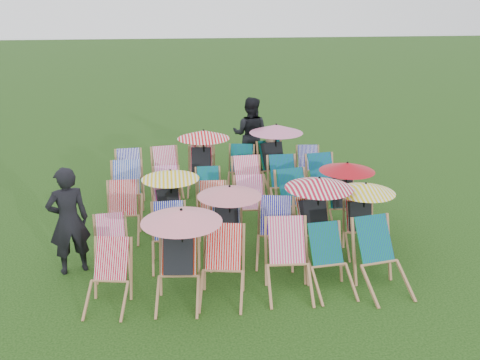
{
  "coord_description": "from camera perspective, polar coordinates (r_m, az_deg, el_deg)",
  "views": [
    {
      "loc": [
        -1.13,
        -8.97,
        4.13
      ],
      "look_at": [
        0.13,
        0.38,
        0.9
      ],
      "focal_mm": 40.0,
      "sensor_mm": 36.0,
      "label": 1
    }
  ],
  "objects": [
    {
      "name": "deckchair_5",
      "position": [
        8.17,
        15.0,
        -8.11
      ],
      "size": [
        0.81,
        1.03,
        1.02
      ],
      "rotation": [
        0.0,
        0.0,
        0.16
      ],
      "color": "#A0714A",
      "rests_on": "ground"
    },
    {
      "name": "deckchair_7",
      "position": [
        8.75,
        -7.54,
        -6.05
      ],
      "size": [
        0.62,
        0.86,
        0.93
      ],
      "rotation": [
        0.0,
        0.0,
        0.0
      ],
      "color": "#A0714A",
      "rests_on": "ground"
    },
    {
      "name": "deckchair_19",
      "position": [
        10.78,
        -7.78,
        -1.29
      ],
      "size": [
        0.59,
        0.82,
        0.88
      ],
      "rotation": [
        0.0,
        0.0,
        0.01
      ],
      "color": "#A0714A",
      "rests_on": "ground"
    },
    {
      "name": "deckchair_24",
      "position": [
        11.87,
        -11.71,
        0.58
      ],
      "size": [
        0.69,
        0.92,
        0.96
      ],
      "rotation": [
        0.0,
        0.0,
        0.07
      ],
      "color": "#A0714A",
      "rests_on": "ground"
    },
    {
      "name": "deckchair_8",
      "position": [
        8.72,
        -1.35,
        -4.56
      ],
      "size": [
        1.05,
        1.11,
        1.25
      ],
      "rotation": [
        0.0,
        0.0,
        -0.09
      ],
      "color": "#A0714A",
      "rests_on": "ground"
    },
    {
      "name": "deckchair_6",
      "position": [
        8.69,
        -13.54,
        -6.94
      ],
      "size": [
        0.64,
        0.83,
        0.84
      ],
      "rotation": [
        0.0,
        0.0,
        0.1
      ],
      "color": "#A0714A",
      "rests_on": "ground"
    },
    {
      "name": "ground",
      "position": [
        9.94,
        -0.47,
        -5.66
      ],
      "size": [
        100.0,
        100.0,
        0.0
      ],
      "primitive_type": "plane",
      "color": "black",
      "rests_on": "ground"
    },
    {
      "name": "person_rear",
      "position": [
        13.22,
        1.1,
        4.87
      ],
      "size": [
        1.09,
        0.97,
        1.85
      ],
      "primitive_type": "imported",
      "rotation": [
        0.0,
        0.0,
        2.78
      ],
      "color": "black",
      "rests_on": "ground"
    },
    {
      "name": "deckchair_23",
      "position": [
        11.22,
        9.14,
        -0.2
      ],
      "size": [
        0.76,
        0.99,
        1.01
      ],
      "rotation": [
        0.0,
        0.0,
        0.11
      ],
      "color": "#A0714A",
      "rests_on": "ground"
    },
    {
      "name": "deckchair_15",
      "position": [
        9.87,
        1.19,
        -2.83
      ],
      "size": [
        0.67,
        0.91,
        0.95
      ],
      "rotation": [
        0.0,
        0.0,
        -0.05
      ],
      "color": "#A0714A",
      "rests_on": "ground"
    },
    {
      "name": "deckchair_22",
      "position": [
        11.01,
        4.87,
        -0.4
      ],
      "size": [
        0.69,
        0.95,
        1.01
      ],
      "rotation": [
        0.0,
        0.0,
        0.03
      ],
      "color": "#A0714A",
      "rests_on": "ground"
    },
    {
      "name": "deckchair_16",
      "position": [
        10.05,
        6.23,
        -2.3
      ],
      "size": [
        0.84,
        1.05,
        1.03
      ],
      "rotation": [
        0.0,
        0.0,
        0.18
      ],
      "color": "#A0714A",
      "rests_on": "ground"
    },
    {
      "name": "deckchair_2",
      "position": [
        7.72,
        -1.9,
        -9.25
      ],
      "size": [
        0.81,
        1.01,
        0.98
      ],
      "rotation": [
        0.0,
        0.0,
        -0.19
      ],
      "color": "#A0714A",
      "rests_on": "ground"
    },
    {
      "name": "person_left",
      "position": [
        8.68,
        -17.83,
        -4.15
      ],
      "size": [
        0.73,
        0.6,
        1.73
      ],
      "primitive_type": "imported",
      "rotation": [
        0.0,
        0.0,
        3.48
      ],
      "color": "black",
      "rests_on": "ground"
    },
    {
      "name": "deckchair_3",
      "position": [
        7.87,
        5.24,
        -8.56
      ],
      "size": [
        0.74,
        0.99,
        1.02
      ],
      "rotation": [
        0.0,
        0.0,
        -0.07
      ],
      "color": "#A0714A",
      "rests_on": "ground"
    },
    {
      "name": "deckchair_0",
      "position": [
        7.76,
        -13.93,
        -10.07
      ],
      "size": [
        0.73,
        0.91,
        0.89
      ],
      "rotation": [
        0.0,
        0.0,
        -0.19
      ],
      "color": "#A0714A",
      "rests_on": "ground"
    },
    {
      "name": "deckchair_21",
      "position": [
        10.92,
        1.06,
        -0.51
      ],
      "size": [
        0.72,
        0.96,
        1.0
      ],
      "rotation": [
        0.0,
        0.0,
        0.07
      ],
      "color": "#A0714A",
      "rests_on": "ground"
    },
    {
      "name": "deckchair_28",
      "position": [
        12.11,
        3.81,
        2.67
      ],
      "size": [
        1.21,
        1.31,
        1.43
      ],
      "rotation": [
        0.0,
        0.0,
        0.19
      ],
      "color": "#A0714A",
      "rests_on": "ground"
    },
    {
      "name": "deckchair_1",
      "position": [
        7.6,
        -6.53,
        -7.95
      ],
      "size": [
        1.14,
        1.2,
        1.35
      ],
      "rotation": [
        0.0,
        0.0,
        -0.12
      ],
      "color": "#A0714A",
      "rests_on": "ground"
    },
    {
      "name": "deckchair_11",
      "position": [
        9.26,
        12.91,
        -3.83
      ],
      "size": [
        1.0,
        1.06,
        1.19
      ],
      "rotation": [
        0.0,
        0.0,
        -0.12
      ],
      "color": "#A0714A",
      "rests_on": "ground"
    },
    {
      "name": "deckchair_10",
      "position": [
        8.93,
        8.28,
        -3.85
      ],
      "size": [
        1.13,
        1.22,
        1.34
      ],
      "rotation": [
        0.0,
        0.0,
        0.15
      ],
      "color": "#A0714A",
      "rests_on": "ground"
    },
    {
      "name": "deckchair_12",
      "position": [
        9.83,
        -12.44,
        -3.4
      ],
      "size": [
        0.65,
        0.89,
        0.95
      ],
      "rotation": [
        0.0,
        0.0,
        -0.02
      ],
      "color": "#A0714A",
      "rests_on": "ground"
    },
    {
      "name": "deckchair_17",
      "position": [
        10.19,
        11.12,
        -1.45
      ],
      "size": [
        1.03,
        1.08,
        1.23
      ],
      "rotation": [
        0.0,
        0.0,
        -0.03
      ],
      "color": "#A0714A",
      "rests_on": "ground"
    },
    {
      "name": "deckchair_26",
      "position": [
        11.86,
        -4.09,
        2.15
      ],
      "size": [
        1.15,
        1.22,
        1.37
      ],
      "rotation": [
        0.0,
        0.0,
        -0.1
      ],
      "color": "#A0714A",
      "rests_on": "ground"
    },
    {
      "name": "deckchair_18",
      "position": [
        10.78,
        -12.07,
        -1.16
      ],
      "size": [
        0.69,
        0.96,
        1.02
      ],
      "rotation": [
        0.0,
        0.0,
        -0.02
      ],
      "color": "#A0714A",
      "rests_on": "ground"
    },
    {
      "name": "deckchair_27",
      "position": [
        11.99,
        0.11,
        1.16
      ],
      "size": [
        0.78,
        0.98,
        0.95
      ],
      "rotation": [
        0.0,
        0.0,
        -0.18
      ],
      "color": "#A0714A",
      "rests_on": "ground"
    },
    {
      "name": "deckchair_14",
      "position": [
        9.82,
        -2.88,
        -3.21
      ],
      "size": [
        0.61,
        0.84,
        0.88
      ],
      "rotation": [
        0.0,
        0.0,
        -0.04
      ],
      "color": "#A0714A",
      "rests_on": "ground"
    },
    {
      "name": "deckchair_29",
      "position": [
        12.36,
        7.38,
        1.34
      ],
      "size": [
        0.66,
        0.86,
        0.87
      ],
      "rotation": [
        0.0,
        0.0,
        -0.11
      ],
      "color": "#A0714A",
      "rests_on": "ground"
    },
    {
      "name": "deckchair_13",
      "position": [
        9.66,
        -7.46,
        -2.41
      ],
      "size": [
        1.03,
        1.12,
        1.23
      ],
      "rotation": [
        0.0,
        0.0,
        0.17
      ],
      "color": "#A0714A",
      "rests_on": "ground"
    },
    {
      "name": "deckchair_4",
      "position": [
        8.03,
        9.69,
        -8.58
      ],
      "size": [
        0.69,
        0.9,
        0.92
      ],
      "rotation": [
        0.0,
        0.0,
        0.1
      ],
      "color": "#A0714A",
      "rests_on": "ground"
    },
    {
      "name": "deckchair_9",
      "position": [
        8.8,
        3.8,
        -5.6
      ],
      "size": [
        0.81,
        1.0,
        0.97
      ],
      "rotation": [
        0.0,
        0.0,
        -0.2
      ],
      "color": "#A0714A",
      "rests_on": "ground"
    },
    {
      "name": "deckchair_25",
      "position": [
        11.86,
        -7.79,
        0.83
      ],
      "size": [
        0.75,
        0.97,
        0.98
      ],
      "rotation": [
        0.0,
        0.0,
        0.12
      ],
      "color": "#A0714A",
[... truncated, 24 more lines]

